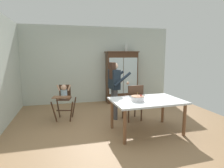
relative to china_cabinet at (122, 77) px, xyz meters
The scene contains 9 objects.
ground_plane 2.67m from the china_cabinet, 108.83° to the right, with size 6.24×6.24×0.00m, color #93704C.
wall_back 0.95m from the china_cabinet, 161.91° to the left, with size 5.32×0.06×2.70m, color beige.
china_cabinet is the anchor object (origin of this frame).
ceramic_vase 1.04m from the china_cabinet, ahead, with size 0.13×0.13×0.27m.
high_chair_with_toddler 2.53m from the china_cabinet, 144.40° to the right, with size 0.68×0.77×0.95m.
adult_person 1.85m from the china_cabinet, 112.99° to the right, with size 0.57×0.55×1.53m.
dining_table 2.77m from the china_cabinet, 95.34° to the right, with size 1.59×1.10×0.74m.
birthday_cake 2.83m from the china_cabinet, 100.11° to the right, with size 0.28×0.28×0.19m.
dining_chair_far_side 2.07m from the china_cabinet, 98.07° to the right, with size 0.48×0.48×0.96m.
Camera 1 is at (-1.21, -4.13, 1.75)m, focal length 30.28 mm.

